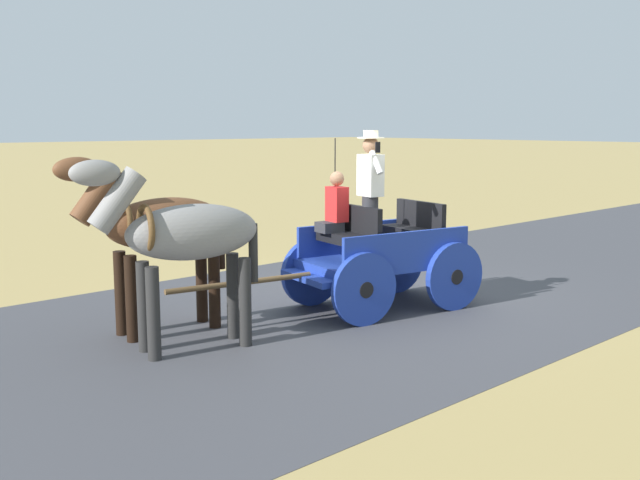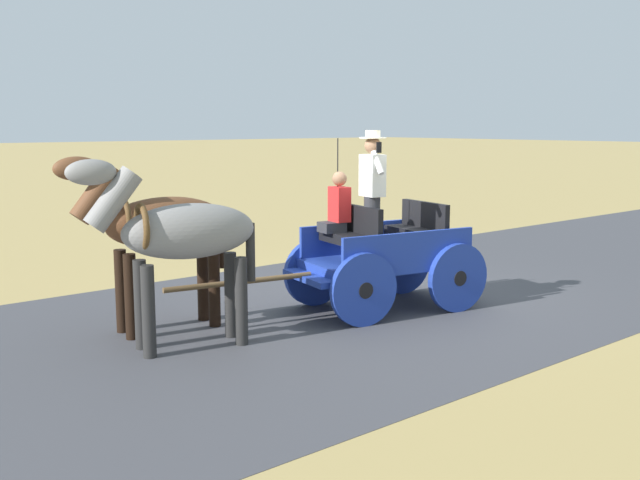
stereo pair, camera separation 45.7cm
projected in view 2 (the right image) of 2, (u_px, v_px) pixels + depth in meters
ground_plane at (385, 300)px, 10.99m from camera, size 200.00×200.00×0.00m
road_surface at (385, 299)px, 10.99m from camera, size 6.62×160.00×0.01m
horse_drawn_carriage at (381, 252)px, 10.31m from camera, size 1.85×4.51×2.50m
horse_near_side at (180, 236)px, 8.41m from camera, size 0.91×2.15×2.21m
horse_off_side at (158, 227)px, 9.15m from camera, size 0.77×2.15×2.21m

